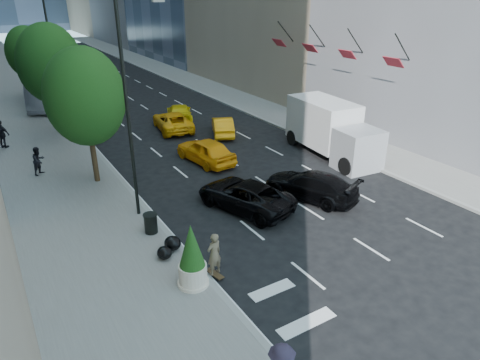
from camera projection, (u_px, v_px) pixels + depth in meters
ground at (295, 216)px, 20.94m from camera, size 160.00×160.00×0.00m
sidewalk_left at (19, 107)px, 39.95m from camera, size 6.00×120.00×0.15m
sidewalk_right at (201, 85)px, 48.99m from camera, size 4.00×120.00×0.15m
lamp_near at (130, 98)px, 18.65m from camera, size 2.13×0.22×10.00m
lamp_far at (54, 51)px, 32.64m from camera, size 2.13×0.22×10.00m
tree_near at (85, 97)px, 22.47m from camera, size 4.20×4.20×7.46m
tree_mid at (50, 64)px, 30.10m from camera, size 4.50×4.50×7.99m
tree_far at (28, 52)px, 40.49m from camera, size 3.90×3.90×6.92m
traffic_signal at (26, 47)px, 47.25m from camera, size 2.48×0.53×5.20m
facade_flags at (329, 48)px, 31.23m from camera, size 1.85×13.30×2.05m
skateboarder at (214, 257)px, 16.25m from camera, size 0.71×0.54×1.77m
black_sedan_lincoln at (245, 195)px, 21.44m from camera, size 3.92×5.69×1.44m
black_sedan_mercedes at (310, 185)px, 22.49m from camera, size 3.81×5.49×1.48m
taxi_a at (206, 151)px, 27.11m from camera, size 2.49×4.86×1.58m
taxi_b at (223, 126)px, 32.30m from camera, size 3.01×4.36×1.36m
taxi_c at (173, 121)px, 33.35m from camera, size 3.21×5.48×1.43m
taxi_d at (179, 113)px, 35.61m from camera, size 3.55×5.20×1.40m
city_bus at (63, 83)px, 41.51m from camera, size 8.14×12.97×3.59m
box_truck at (331, 129)px, 27.93m from camera, size 3.30×7.49×3.48m
pedestrian_a at (39, 161)px, 24.98m from camera, size 1.03×1.01×1.68m
pedestrian_b at (2, 134)px, 29.06m from camera, size 1.15×1.14×1.95m
trash_can at (151, 224)px, 19.11m from camera, size 0.59×0.59×0.88m
planter_shrub at (192, 257)px, 15.44m from camera, size 1.05×1.05×2.53m
garbage_bags at (169, 247)px, 17.68m from camera, size 1.20×1.16×0.59m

